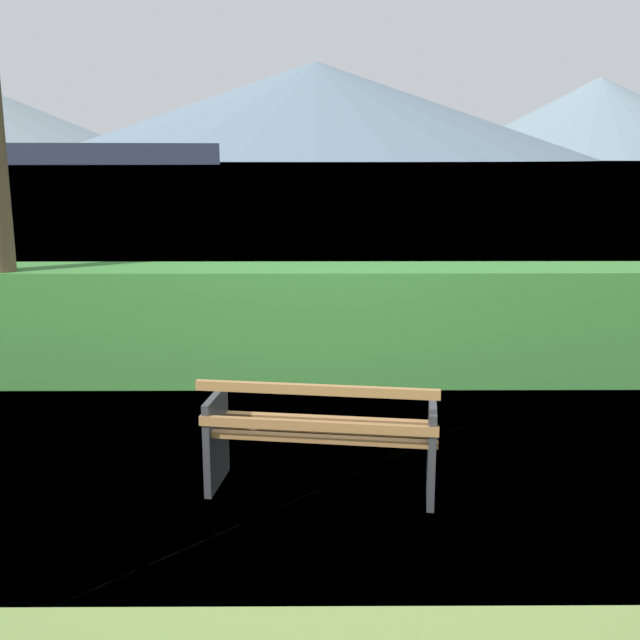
# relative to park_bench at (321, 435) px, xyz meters

# --- Properties ---
(ground_plane) EXTENTS (1400.00, 1400.00, 0.00)m
(ground_plane) POSITION_rel_park_bench_xyz_m (0.01, 0.06, -0.42)
(ground_plane) COLOR olive
(water_surface) EXTENTS (620.00, 620.00, 0.00)m
(water_surface) POSITION_rel_park_bench_xyz_m (0.01, 308.62, -0.42)
(water_surface) COLOR slate
(water_surface) RESTS_ON ground_plane
(park_bench) EXTENTS (1.67, 0.79, 0.87)m
(park_bench) POSITION_rel_park_bench_xyz_m (0.00, 0.00, 0.00)
(park_bench) COLOR olive
(park_bench) RESTS_ON ground_plane
(hedge_row) EXTENTS (13.16, 0.86, 1.20)m
(hedge_row) POSITION_rel_park_bench_xyz_m (0.01, 2.78, 0.18)
(hedge_row) COLOR #387A33
(hedge_row) RESTS_ON ground_plane
(cargo_ship_large) EXTENTS (113.40, 31.03, 19.98)m
(cargo_ship_large) POSITION_rel_park_bench_xyz_m (-94.89, 230.63, 5.16)
(cargo_ship_large) COLOR #2D384C
(cargo_ship_large) RESTS_ON water_surface
(distant_hills) EXTENTS (815.96, 390.94, 73.92)m
(distant_hills) POSITION_rel_park_bench_xyz_m (-82.49, 553.29, 34.49)
(distant_hills) COLOR gray
(distant_hills) RESTS_ON ground_plane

